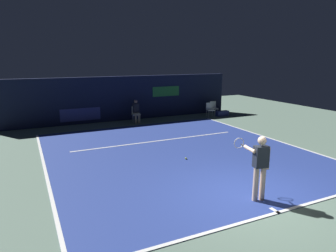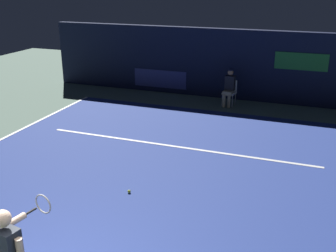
# 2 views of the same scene
# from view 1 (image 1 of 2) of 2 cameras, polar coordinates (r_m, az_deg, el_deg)

# --- Properties ---
(ground_plane) EXTENTS (28.65, 28.65, 0.00)m
(ground_plane) POSITION_cam_1_polar(r_m,az_deg,el_deg) (12.00, 1.76, -5.01)
(ground_plane) COLOR slate
(court_surface) EXTENTS (9.78, 10.66, 0.01)m
(court_surface) POSITION_cam_1_polar(r_m,az_deg,el_deg) (12.00, 1.76, -4.99)
(court_surface) COLOR navy
(court_surface) RESTS_ON ground
(line_baseline) EXTENTS (9.78, 0.10, 0.01)m
(line_baseline) POSITION_cam_1_polar(r_m,az_deg,el_deg) (8.04, 19.93, -14.98)
(line_baseline) COLOR white
(line_baseline) RESTS_ON court_surface
(line_sideline_left) EXTENTS (0.10, 10.66, 0.01)m
(line_sideline_left) POSITION_cam_1_polar(r_m,az_deg,el_deg) (14.78, 18.69, -2.23)
(line_sideline_left) COLOR white
(line_sideline_left) RESTS_ON court_surface
(line_sideline_right) EXTENTS (0.10, 10.66, 0.01)m
(line_sideline_right) POSITION_cam_1_polar(r_m,az_deg,el_deg) (10.79, -21.98, -7.95)
(line_sideline_right) COLOR white
(line_sideline_right) RESTS_ON court_surface
(line_service) EXTENTS (7.63, 0.10, 0.01)m
(line_service) POSITION_cam_1_polar(r_m,az_deg,el_deg) (13.61, -1.85, -2.80)
(line_service) COLOR white
(line_service) RESTS_ON court_surface
(line_centre_mark) EXTENTS (0.10, 0.30, 0.01)m
(line_centre_mark) POSITION_cam_1_polar(r_m,az_deg,el_deg) (8.10, 19.41, -14.72)
(line_centre_mark) COLOR white
(line_centre_mark) RESTS_ON court_surface
(back_wall) EXTENTS (14.09, 0.33, 2.60)m
(back_wall) POSITION_cam_1_polar(r_m,az_deg,el_deg) (18.26, -8.65, 5.14)
(back_wall) COLOR #141933
(back_wall) RESTS_ON ground
(tennis_player) EXTENTS (0.51, 1.00, 1.73)m
(tennis_player) POSITION_cam_1_polar(r_m,az_deg,el_deg) (8.16, 16.82, -6.87)
(tennis_player) COLOR beige
(tennis_player) RESTS_ON ground
(line_judge_on_chair) EXTENTS (0.48, 0.56, 1.32)m
(line_judge_on_chair) POSITION_cam_1_polar(r_m,az_deg,el_deg) (17.55, -5.99, 2.89)
(line_judge_on_chair) COLOR white
(line_judge_on_chair) RESTS_ON ground
(courtside_chair_near) EXTENTS (0.49, 0.47, 0.88)m
(courtside_chair_near) POSITION_cam_1_polar(r_m,az_deg,el_deg) (20.02, 8.55, 3.50)
(courtside_chair_near) COLOR white
(courtside_chair_near) RESTS_ON ground
(courtside_chair_far) EXTENTS (0.50, 0.48, 0.88)m
(courtside_chair_far) POSITION_cam_1_polar(r_m,az_deg,el_deg) (19.38, 7.88, 3.22)
(courtside_chair_far) COLOR white
(courtside_chair_far) RESTS_ON ground
(tennis_ball) EXTENTS (0.07, 0.07, 0.07)m
(tennis_ball) POSITION_cam_1_polar(r_m,az_deg,el_deg) (11.21, 3.39, -6.08)
(tennis_ball) COLOR #CCE033
(tennis_ball) RESTS_ON court_surface
(equipment_bag) EXTENTS (0.85, 0.36, 0.32)m
(equipment_bag) POSITION_cam_1_polar(r_m,az_deg,el_deg) (19.82, 10.15, 2.34)
(equipment_bag) COLOR navy
(equipment_bag) RESTS_ON ground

